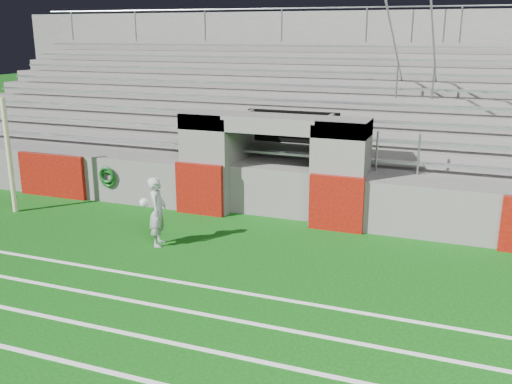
% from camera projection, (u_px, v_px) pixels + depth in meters
% --- Properties ---
extents(ground, '(90.00, 90.00, 0.00)m').
position_uv_depth(ground, '(216.00, 265.00, 11.64)').
color(ground, '#0B470C').
rests_on(ground, ground).
extents(field_post, '(0.13, 0.13, 3.01)m').
position_uv_depth(field_post, '(9.00, 156.00, 14.72)').
color(field_post, beige).
rests_on(field_post, ground).
extents(stadium_structure, '(26.00, 8.48, 5.42)m').
position_uv_depth(stadium_structure, '(318.00, 131.00, 18.41)').
color(stadium_structure, '#5B5856').
rests_on(stadium_structure, ground).
extents(goalkeeper_with_ball, '(0.57, 0.65, 1.56)m').
position_uv_depth(goalkeeper_with_ball, '(157.00, 211.00, 12.54)').
color(goalkeeper_with_ball, '#9FA4A8').
rests_on(goalkeeper_with_ball, ground).
extents(hose_coil, '(0.50, 0.14, 0.60)m').
position_uv_depth(hose_coil, '(107.00, 177.00, 15.64)').
color(hose_coil, '#0D450F').
rests_on(hose_coil, ground).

